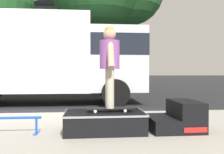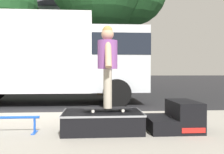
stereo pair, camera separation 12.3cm
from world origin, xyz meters
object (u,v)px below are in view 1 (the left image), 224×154
at_px(skate_box, 104,121).
at_px(skateboard, 110,108).
at_px(kicker_ramp, 178,118).
at_px(box_truck, 47,56).
at_px(grind_rail, 3,121).
at_px(skater_kid, 110,60).

relative_size(skate_box, skateboard, 1.69).
bearing_deg(skate_box, skateboard, -10.47).
bearing_deg(skateboard, kicker_ramp, 0.74).
distance_m(skate_box, box_truck, 5.25).
relative_size(grind_rail, skateboard, 1.54).
xyz_separation_m(skateboard, skater_kid, (0.00, 0.00, 0.82)).
relative_size(grind_rail, skater_kid, 0.88).
relative_size(skater_kid, box_truck, 0.20).
bearing_deg(skater_kid, kicker_ramp, 0.74).
relative_size(kicker_ramp, skater_kid, 0.62).
xyz_separation_m(skate_box, grind_rail, (-1.65, -0.03, 0.02)).
xyz_separation_m(skate_box, skater_kid, (0.09, -0.02, 1.03)).
distance_m(kicker_ramp, skateboard, 1.21).
bearing_deg(kicker_ramp, skate_box, 179.98).
relative_size(skate_box, kicker_ramp, 1.55).
distance_m(kicker_ramp, grind_rail, 2.93).
bearing_deg(box_truck, skate_box, -69.89).
bearing_deg(kicker_ramp, skater_kid, -179.26).
bearing_deg(skateboard, box_truck, 110.96).
bearing_deg(skate_box, grind_rail, -179.09).
distance_m(skate_box, grind_rail, 1.65).
bearing_deg(skate_box, skater_kid, -10.47).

